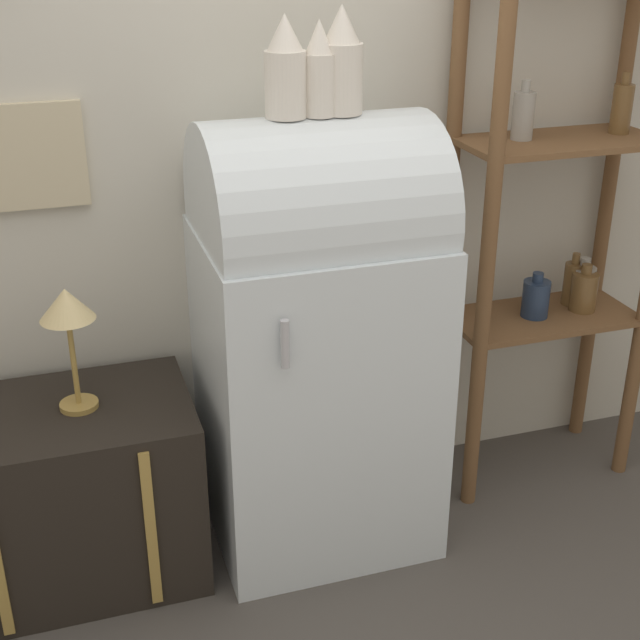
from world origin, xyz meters
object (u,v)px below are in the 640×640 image
Objects in this scene: vase_right at (341,64)px; suitcase_trunk at (70,493)px; vase_left at (285,70)px; desk_lamp at (67,314)px; refrigerator at (317,334)px; vase_center at (319,72)px.

suitcase_trunk is at bearing -179.90° from vase_right.
desk_lamp is at bearing 179.40° from vase_left.
vase_left is 0.73× the size of desk_lamp.
refrigerator is at bearing -3.42° from vase_left.
suitcase_trunk is 1.48m from vase_right.
suitcase_trunk is 2.80× the size of vase_left.
suitcase_trunk is 2.98× the size of vase_center.
suitcase_trunk is at bearing 179.39° from refrigerator.
desk_lamp is at bearing 179.87° from vase_right.
suitcase_trunk is 1.39m from vase_left.
vase_right is 0.78× the size of desk_lamp.
vase_left is at bearing -0.27° from suitcase_trunk.
suitcase_trunk is 0.58m from desk_lamp.
refrigerator is 0.79m from vase_left.
vase_center is at bearing -4.67° from vase_left.
desk_lamp is at bearing 3.09° from suitcase_trunk.
suitcase_trunk is at bearing 179.21° from vase_center.
vase_right is (0.08, 0.01, 0.79)m from refrigerator.
desk_lamp is (-0.71, 0.01, 0.16)m from refrigerator.
vase_left reaches higher than refrigerator.
vase_left is 0.94× the size of vase_right.
vase_center reaches higher than refrigerator.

